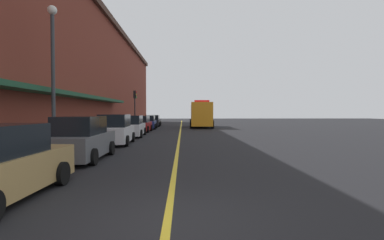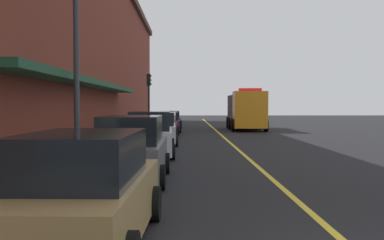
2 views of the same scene
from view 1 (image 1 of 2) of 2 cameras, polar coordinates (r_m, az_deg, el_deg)
ground_plane at (r=30.43m, az=-2.29°, el=-2.18°), size 112.00×112.00×0.00m
sidewalk_left at (r=31.11m, az=-13.79°, el=-2.00°), size 2.40×70.00×0.15m
lane_center_stripe at (r=30.43m, az=-2.29°, el=-2.17°), size 0.16×70.00×0.01m
brick_building_left at (r=32.56m, az=-26.57°, el=8.55°), size 12.83×64.00×12.06m
parked_car_1 at (r=13.13m, az=-20.65°, el=-3.60°), size 1.97×4.33×1.82m
parked_car_2 at (r=18.88m, az=-14.68°, el=-1.95°), size 2.14×4.45×1.85m
parked_car_3 at (r=24.44m, az=-11.78°, el=-1.25°), size 2.23×4.86×1.72m
parked_car_4 at (r=29.71m, az=-10.07°, el=-0.83°), size 2.16×4.24×1.61m
parked_car_5 at (r=34.82m, az=-8.59°, el=-0.50°), size 2.12×4.64×1.56m
parked_car_6 at (r=41.03m, az=-7.64°, el=-0.18°), size 2.20×4.62×1.55m
utility_truck at (r=37.73m, az=1.75°, el=1.01°), size 3.01×7.87×3.39m
parking_meter_0 at (r=38.93m, az=-10.07°, el=0.19°), size 0.14×0.18×1.33m
parking_meter_1 at (r=40.91m, az=-9.67°, el=0.26°), size 0.14×0.18×1.33m
street_lamp_left at (r=15.79m, az=-25.42°, el=10.14°), size 0.44×0.44×6.94m
traffic_light_near at (r=34.61m, az=-11.04°, el=3.48°), size 0.38×0.36×4.30m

